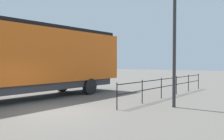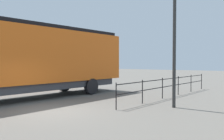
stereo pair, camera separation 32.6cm
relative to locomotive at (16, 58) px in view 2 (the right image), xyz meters
name	(u,v)px [view 2 (the right image)]	position (x,y,z in m)	size (l,w,h in m)	color
ground_plane	(51,112)	(4.12, -0.71, -2.47)	(120.00, 120.00, 0.00)	#666059
locomotive	(16,58)	(0.00, 0.00, 0.00)	(3.12, 16.33, 4.43)	orange
platform_fence	(171,84)	(6.14, 7.10, -1.64)	(0.05, 11.43, 1.26)	black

